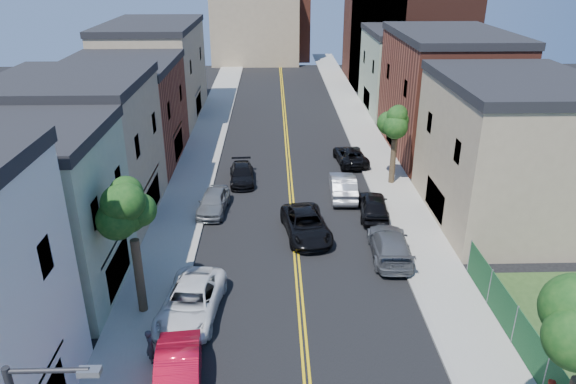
{
  "coord_description": "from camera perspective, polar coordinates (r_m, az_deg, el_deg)",
  "views": [
    {
      "loc": [
        -1.31,
        -8.21,
        16.34
      ],
      "look_at": [
        -0.36,
        24.14,
        2.0
      ],
      "focal_mm": 33.24,
      "sensor_mm": 36.0,
      "label": 1
    }
  ],
  "objects": [
    {
      "name": "bldg_left_palegrn",
      "position": [
        29.89,
        -26.66,
        -2.69
      ],
      "size": [
        9.0,
        8.0,
        8.5
      ],
      "primitive_type": "cube",
      "color": "gray",
      "rests_on": "ground"
    },
    {
      "name": "bldg_left_tan_far",
      "position": [
        60.69,
        -14.04,
        12.2
      ],
      "size": [
        9.0,
        16.0,
        9.5
      ],
      "primitive_type": "cube",
      "color": "#998466",
      "rests_on": "ground"
    },
    {
      "name": "dark_car_right_far",
      "position": [
        46.07,
        6.7,
        3.9
      ],
      "size": [
        2.79,
        5.28,
        1.42
      ],
      "primitive_type": "imported",
      "rotation": [
        0.0,
        0.0,
        3.23
      ],
      "color": "black",
      "rests_on": "ground"
    },
    {
      "name": "fence_right",
      "position": [
        25.74,
        24.42,
        -14.94
      ],
      "size": [
        0.04,
        15.0,
        1.9
      ],
      "primitive_type": "cube",
      "color": "#143F1E",
      "rests_on": "sidewalk_right"
    },
    {
      "name": "bldg_right_brick",
      "position": [
        49.98,
        16.45,
        9.83
      ],
      "size": [
        9.0,
        14.0,
        10.0
      ],
      "primitive_type": "cube",
      "color": "brown",
      "rests_on": "ground"
    },
    {
      "name": "black_car_right",
      "position": [
        36.76,
        9.16,
        -1.42
      ],
      "size": [
        2.31,
        4.87,
        1.61
      ],
      "primitive_type": "imported",
      "rotation": [
        0.0,
        0.0,
        3.05
      ],
      "color": "black",
      "rests_on": "ground"
    },
    {
      "name": "grey_car_right",
      "position": [
        32.08,
        10.84,
        -5.54
      ],
      "size": [
        2.54,
        5.65,
        1.61
      ],
      "primitive_type": "imported",
      "rotation": [
        0.0,
        0.0,
        3.09
      ],
      "color": "#4E5155",
      "rests_on": "ground"
    },
    {
      "name": "bldg_right_tan",
      "position": [
        37.57,
        22.51,
        3.66
      ],
      "size": [
        9.0,
        12.0,
        9.0
      ],
      "primitive_type": "cube",
      "color": "#998466",
      "rests_on": "ground"
    },
    {
      "name": "black_suv_lane",
      "position": [
        33.81,
        1.95,
        -3.51
      ],
      "size": [
        3.35,
        5.94,
        1.57
      ],
      "primitive_type": "imported",
      "rotation": [
        0.0,
        0.0,
        0.14
      ],
      "color": "black",
      "rests_on": "ground"
    },
    {
      "name": "bldg_left_tan_near",
      "position": [
        37.47,
        -21.43,
        3.79
      ],
      "size": [
        9.0,
        10.0,
        9.0
      ],
      "primitive_type": "cube",
      "color": "#998466",
      "rests_on": "ground"
    },
    {
      "name": "black_car_left",
      "position": [
        42.04,
        -4.96,
        1.92
      ],
      "size": [
        2.17,
        4.71,
        1.33
      ],
      "primitive_type": "imported",
      "rotation": [
        0.0,
        0.0,
        0.07
      ],
      "color": "black",
      "rests_on": "ground"
    },
    {
      "name": "backdrop_left",
      "position": [
        90.84,
        -3.53,
        17.33
      ],
      "size": [
        14.0,
        8.0,
        12.0
      ],
      "primitive_type": "cube",
      "color": "#998466",
      "rests_on": "ground"
    },
    {
      "name": "silver_car_right",
      "position": [
        39.46,
        5.89,
        0.65
      ],
      "size": [
        1.99,
        5.2,
        1.69
      ],
      "primitive_type": "imported",
      "rotation": [
        0.0,
        0.0,
        3.1
      ],
      "color": "#9C9FA4",
      "rests_on": "ground"
    },
    {
      "name": "grey_car_left",
      "position": [
        37.29,
        -7.98,
        -1.02
      ],
      "size": [
        2.24,
        4.68,
        1.54
      ],
      "primitive_type": "imported",
      "rotation": [
        0.0,
        0.0,
        -0.09
      ],
      "color": "slate",
      "rests_on": "ground"
    },
    {
      "name": "curb_left",
      "position": [
        51.11,
        -7.06,
        5.16
      ],
      "size": [
        0.3,
        100.0,
        0.15
      ],
      "primitive_type": "cube",
      "color": "gray",
      "rests_on": "ground"
    },
    {
      "name": "sidewalk_right",
      "position": [
        51.7,
        8.7,
        5.29
      ],
      "size": [
        3.2,
        100.0,
        0.15
      ],
      "primitive_type": "cube",
      "color": "gray",
      "rests_on": "ground"
    },
    {
      "name": "tree_left_mid",
      "position": [
        25.14,
        -16.69,
        -0.0
      ],
      "size": [
        5.2,
        5.2,
        9.29
      ],
      "color": "#36261B",
      "rests_on": "sidewalk_left"
    },
    {
      "name": "red_sedan",
      "position": [
        23.12,
        -11.7,
        -18.83
      ],
      "size": [
        2.31,
        5.26,
        1.68
      ],
      "primitive_type": "imported",
      "rotation": [
        0.0,
        0.0,
        0.11
      ],
      "color": "red",
      "rests_on": "ground"
    },
    {
      "name": "bldg_right_palegrn",
      "position": [
        63.29,
        12.65,
        12.33
      ],
      "size": [
        9.0,
        12.0,
        8.5
      ],
      "primitive_type": "cube",
      "color": "gray",
      "rests_on": "ground"
    },
    {
      "name": "curb_right",
      "position": [
        51.42,
        6.78,
        5.29
      ],
      "size": [
        0.3,
        100.0,
        0.15
      ],
      "primitive_type": "cube",
      "color": "gray",
      "rests_on": "ground"
    },
    {
      "name": "bldg_left_brick",
      "position": [
        47.62,
        -17.24,
        7.81
      ],
      "size": [
        9.0,
        12.0,
        8.0
      ],
      "primitive_type": "cube",
      "color": "brown",
      "rests_on": "ground"
    },
    {
      "name": "church",
      "position": [
        77.85,
        11.94,
        16.71
      ],
      "size": [
        16.2,
        14.2,
        22.6
      ],
      "color": "#4C2319",
      "rests_on": "ground"
    },
    {
      "name": "sidewalk_left",
      "position": [
        51.3,
        -9.01,
        5.12
      ],
      "size": [
        3.2,
        100.0,
        0.15
      ],
      "primitive_type": "cube",
      "color": "gray",
      "rests_on": "ground"
    },
    {
      "name": "tree_right_far",
      "position": [
        40.71,
        11.6,
        8.35
      ],
      "size": [
        4.4,
        4.4,
        8.03
      ],
      "color": "#36261B",
      "rests_on": "sidewalk_right"
    },
    {
      "name": "backdrop_center",
      "position": [
        94.9,
        -0.92,
        17.04
      ],
      "size": [
        10.0,
        8.0,
        10.0
      ],
      "primitive_type": "cube",
      "color": "brown",
      "rests_on": "ground"
    },
    {
      "name": "pedestrian_left",
      "position": [
        24.61,
        -14.5,
        -15.67
      ],
      "size": [
        0.61,
        0.71,
        1.64
      ],
      "primitive_type": "imported",
      "rotation": [
        0.0,
        0.0,
        2.0
      ],
      "color": "#282A31",
      "rests_on": "sidewalk_left"
    },
    {
      "name": "white_pickup",
      "position": [
        27.1,
        -10.35,
        -11.52
      ],
      "size": [
        3.28,
        6.06,
        1.61
      ],
      "primitive_type": "imported",
      "rotation": [
        0.0,
        0.0,
        -0.11
      ],
      "color": "white",
      "rests_on": "ground"
    }
  ]
}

